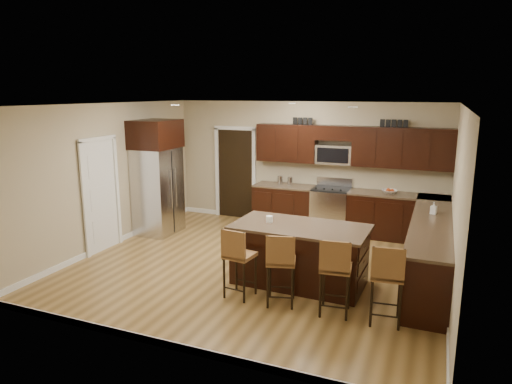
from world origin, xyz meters
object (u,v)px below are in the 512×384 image
at_px(stool_right, 335,268).
at_px(stool_left, 238,255).
at_px(island, 300,256).
at_px(stool_mid, 281,261).
at_px(range, 331,209).
at_px(refrigerator, 157,176).
at_px(stool_extra, 387,276).

bearing_deg(stool_right, stool_left, 173.12).
bearing_deg(island, stool_mid, -89.23).
relative_size(range, island, 0.54).
distance_m(stool_left, stool_right, 1.40).
height_order(stool_mid, refrigerator, refrigerator).
bearing_deg(island, stool_right, -47.08).
distance_m(stool_left, stool_extra, 2.05).
bearing_deg(stool_mid, refrigerator, 132.29).
bearing_deg(stool_right, island, 124.27).
bearing_deg(stool_extra, island, 141.87).
xyz_separation_m(stool_right, stool_extra, (0.65, 0.00, 0.00)).
bearing_deg(stool_right, refrigerator, 145.37).
xyz_separation_m(stool_mid, stool_right, (0.75, -0.00, 0.02)).
bearing_deg(stool_right, stool_extra, -6.80).
relative_size(stool_left, stool_right, 0.97).
height_order(range, stool_right, range).
xyz_separation_m(stool_left, stool_mid, (0.64, 0.00, 0.00)).
distance_m(island, refrigerator, 3.82).
relative_size(stool_mid, refrigerator, 0.44).
relative_size(stool_left, refrigerator, 0.44).
relative_size(stool_mid, stool_right, 0.98).
distance_m(range, refrigerator, 3.68).
distance_m(stool_right, stool_extra, 0.65).
xyz_separation_m(range, stool_extra, (1.56, -3.67, 0.19)).
height_order(island, stool_right, stool_right).
xyz_separation_m(stool_left, refrigerator, (-2.82, 2.22, 0.56)).
relative_size(range, refrigerator, 0.47).
height_order(range, stool_mid, range).
relative_size(stool_left, stool_mid, 0.99).
height_order(island, stool_left, stool_left).
distance_m(refrigerator, stool_extra, 5.37).
height_order(range, stool_left, range).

